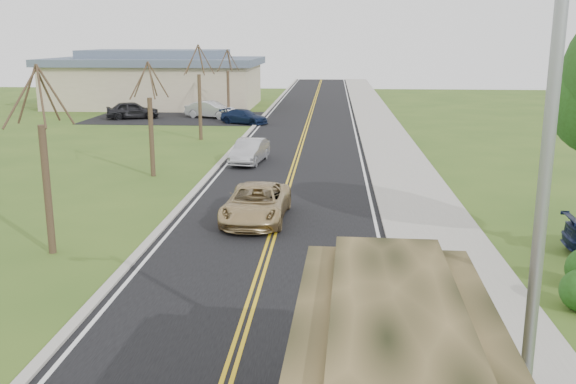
# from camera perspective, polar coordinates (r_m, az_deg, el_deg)

# --- Properties ---
(road) EXTENTS (8.00, 120.00, 0.01)m
(road) POSITION_cam_1_polar(r_m,az_deg,el_deg) (49.84, 1.61, 5.66)
(road) COLOR black
(road) RESTS_ON ground
(curb_right) EXTENTS (0.30, 120.00, 0.12)m
(curb_right) POSITION_cam_1_polar(r_m,az_deg,el_deg) (49.83, 6.40, 5.64)
(curb_right) COLOR #9E998E
(curb_right) RESTS_ON ground
(sidewalk_right) EXTENTS (3.20, 120.00, 0.10)m
(sidewalk_right) POSITION_cam_1_polar(r_m,az_deg,el_deg) (49.94, 8.42, 5.59)
(sidewalk_right) COLOR #9E998E
(sidewalk_right) RESTS_ON ground
(curb_left) EXTENTS (0.30, 120.00, 0.10)m
(curb_left) POSITION_cam_1_polar(r_m,az_deg,el_deg) (50.18, -3.15, 5.75)
(curb_left) COLOR #9E998E
(curb_left) RESTS_ON ground
(street_light) EXTENTS (1.65, 0.22, 8.00)m
(street_light) POSITION_cam_1_polar(r_m,az_deg,el_deg) (9.57, 21.01, -1.99)
(street_light) COLOR gray
(street_light) RESTS_ON ground
(bare_tree_a) EXTENTS (1.93, 2.26, 6.08)m
(bare_tree_a) POSITION_cam_1_polar(r_m,az_deg,el_deg) (21.77, -20.73, 1.48)
(bare_tree_a) COLOR #38281C
(bare_tree_a) RESTS_ON ground
(bare_tree_b) EXTENTS (1.83, 2.14, 5.73)m
(bare_tree_b) POSITION_cam_1_polar(r_m,az_deg,el_deg) (32.91, -12.09, 5.62)
(bare_tree_b) COLOR #38281C
(bare_tree_b) RESTS_ON ground
(bare_tree_c) EXTENTS (2.04, 2.39, 6.42)m
(bare_tree_c) POSITION_cam_1_polar(r_m,az_deg,el_deg) (44.46, -7.86, 8.18)
(bare_tree_c) COLOR #38281C
(bare_tree_c) RESTS_ON ground
(bare_tree_d) EXTENTS (1.88, 2.20, 5.91)m
(bare_tree_d) POSITION_cam_1_polar(r_m,az_deg,el_deg) (56.23, -5.34, 9.12)
(bare_tree_d) COLOR #38281C
(bare_tree_d) RESTS_ON ground
(commercial_building) EXTENTS (25.50, 21.50, 5.65)m
(commercial_building) POSITION_cam_1_polar(r_m,az_deg,el_deg) (67.88, -11.58, 9.77)
(commercial_building) COLOR tan
(commercial_building) RESTS_ON ground
(suv_champagne) EXTENTS (2.44, 5.01, 1.37)m
(suv_champagne) POSITION_cam_1_polar(r_m,az_deg,el_deg) (24.53, -2.85, -1.01)
(suv_champagne) COLOR tan
(suv_champagne) RESTS_ON ground
(sedan_silver) EXTENTS (1.92, 4.22, 1.34)m
(sedan_silver) POSITION_cam_1_polar(r_m,az_deg,el_deg) (35.94, -3.44, 3.64)
(sedan_silver) COLOR #A9A9AE
(sedan_silver) RESTS_ON ground
(lot_car_dark) EXTENTS (4.79, 3.16, 1.52)m
(lot_car_dark) POSITION_cam_1_polar(r_m,az_deg,el_deg) (57.42, -13.66, 7.09)
(lot_car_dark) COLOR black
(lot_car_dark) RESTS_ON ground
(lot_car_silver) EXTENTS (4.76, 2.99, 1.48)m
(lot_car_silver) POSITION_cam_1_polar(r_m,az_deg,el_deg) (56.80, -6.89, 7.29)
(lot_car_silver) COLOR #B6B7BC
(lot_car_silver) RESTS_ON ground
(lot_car_navy) EXTENTS (4.38, 3.20, 1.18)m
(lot_car_navy) POSITION_cam_1_polar(r_m,az_deg,el_deg) (52.63, -3.91, 6.70)
(lot_car_navy) COLOR #0F1B37
(lot_car_navy) RESTS_ON ground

